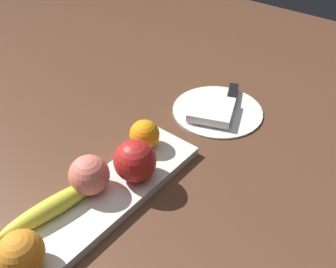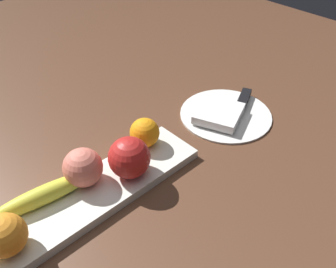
% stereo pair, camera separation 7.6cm
% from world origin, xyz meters
% --- Properties ---
extents(ground_plane, '(2.40, 2.40, 0.00)m').
position_xyz_m(ground_plane, '(0.00, 0.00, 0.00)').
color(ground_plane, brown).
extents(fruit_tray, '(0.46, 0.12, 0.02)m').
position_xyz_m(fruit_tray, '(-0.03, -0.01, 0.01)').
color(fruit_tray, white).
rests_on(fruit_tray, ground_plane).
extents(apple, '(0.08, 0.08, 0.08)m').
position_xyz_m(apple, '(-0.11, 0.01, 0.06)').
color(apple, red).
rests_on(apple, fruit_tray).
extents(banana, '(0.20, 0.06, 0.03)m').
position_xyz_m(banana, '(0.05, -0.04, 0.04)').
color(banana, yellow).
rests_on(banana, fruit_tray).
extents(orange_near_apple, '(0.07, 0.07, 0.07)m').
position_xyz_m(orange_near_apple, '(0.14, 0.01, 0.05)').
color(orange_near_apple, orange).
rests_on(orange_near_apple, fruit_tray).
extents(orange_near_banana, '(0.06, 0.06, 0.06)m').
position_xyz_m(orange_near_banana, '(-0.19, -0.04, 0.05)').
color(orange_near_banana, orange).
rests_on(orange_near_banana, fruit_tray).
extents(peach, '(0.08, 0.08, 0.08)m').
position_xyz_m(peach, '(-0.03, -0.04, 0.06)').
color(peach, '#EC7A67').
rests_on(peach, fruit_tray).
extents(dinner_plate, '(0.23, 0.23, 0.01)m').
position_xyz_m(dinner_plate, '(-0.42, -0.01, 0.00)').
color(dinner_plate, white).
rests_on(dinner_plate, ground_plane).
extents(folded_napkin, '(0.14, 0.14, 0.02)m').
position_xyz_m(folded_napkin, '(-0.39, -0.01, 0.02)').
color(folded_napkin, white).
rests_on(folded_napkin, dinner_plate).
extents(knife, '(0.17, 0.10, 0.01)m').
position_xyz_m(knife, '(-0.48, 0.00, 0.01)').
color(knife, silver).
rests_on(knife, dinner_plate).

